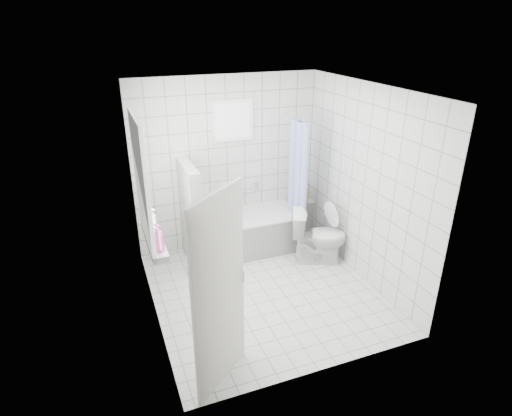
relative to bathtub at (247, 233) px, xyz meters
name	(u,v)px	position (x,y,z in m)	size (l,w,h in m)	color
ground	(264,291)	(-0.17, -1.12, -0.29)	(3.00, 3.00, 0.00)	white
ceiling	(266,89)	(-0.17, -1.12, 2.31)	(3.00, 3.00, 0.00)	white
wall_back	(227,164)	(-0.17, 0.38, 1.01)	(2.80, 0.02, 2.60)	white
wall_front	(328,261)	(-0.17, -2.62, 1.01)	(2.80, 0.02, 2.60)	white
wall_left	(146,218)	(-1.57, -1.12, 1.01)	(0.02, 3.00, 2.60)	white
wall_right	(364,185)	(1.23, -1.12, 1.01)	(0.02, 3.00, 2.60)	white
window_left	(144,183)	(-1.53, -0.82, 1.31)	(0.01, 0.90, 1.40)	white
window_back	(234,121)	(-0.07, 0.33, 1.66)	(0.50, 0.01, 0.50)	white
window_sill	(154,240)	(-1.48, -0.82, 0.57)	(0.18, 1.02, 0.08)	white
door	(219,294)	(-1.11, -2.35, 0.71)	(0.04, 0.80, 2.00)	silver
bathtub	(247,233)	(0.00, 0.00, 0.00)	(1.59, 0.77, 0.58)	white
partition_wall	(191,215)	(-0.86, -0.05, 0.46)	(0.15, 0.85, 1.50)	white
tiled_ledge	(301,217)	(1.05, 0.25, -0.02)	(0.40, 0.24, 0.55)	white
toilet	(319,237)	(0.86, -0.69, 0.11)	(0.45, 0.78, 0.80)	white
curtain_rod	(295,118)	(0.73, -0.02, 1.71)	(0.02, 0.02, 0.80)	silver
shower_curtain	(297,180)	(0.73, -0.16, 0.81)	(0.14, 0.48, 1.78)	#4B62DE
tub_faucet	(245,190)	(0.10, 0.33, 0.56)	(0.18, 0.06, 0.06)	silver
sill_bottles	(155,230)	(-1.47, -0.91, 0.75)	(0.18, 0.79, 0.33)	#E358A0
ledge_bottles	(303,194)	(1.05, 0.24, 0.39)	(0.14, 0.18, 0.28)	red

